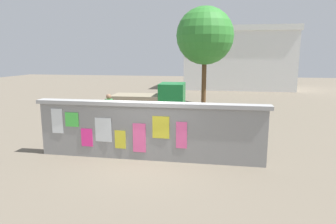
{
  "coord_description": "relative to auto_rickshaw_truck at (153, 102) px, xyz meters",
  "views": [
    {
      "loc": [
        2.16,
        -8.77,
        3.2
      ],
      "look_at": [
        0.4,
        1.15,
        1.3
      ],
      "focal_mm": 32.21,
      "sensor_mm": 36.0,
      "label": 1
    }
  ],
  "objects": [
    {
      "name": "ground",
      "position": [
        1.21,
        2.21,
        -0.9
      ],
      "size": [
        60.0,
        60.0,
        0.0
      ],
      "primitive_type": "plane",
      "color": "#6B6051"
    },
    {
      "name": "poster_wall",
      "position": [
        1.2,
        -5.79,
        0.03
      ],
      "size": [
        7.24,
        0.42,
        1.81
      ],
      "color": "gray",
      "rests_on": "ground"
    },
    {
      "name": "auto_rickshaw_truck",
      "position": [
        0.0,
        0.0,
        0.0
      ],
      "size": [
        3.66,
        1.64,
        1.85
      ],
      "color": "black",
      "rests_on": "ground"
    },
    {
      "name": "motorcycle",
      "position": [
        -1.12,
        -4.48,
        -0.44
      ],
      "size": [
        1.89,
        0.63,
        0.87
      ],
      "color": "black",
      "rests_on": "ground"
    },
    {
      "name": "bicycle_near",
      "position": [
        2.6,
        -2.51,
        -0.54
      ],
      "size": [
        1.71,
        0.44,
        0.95
      ],
      "color": "black",
      "rests_on": "ground"
    },
    {
      "name": "bicycle_far",
      "position": [
        3.26,
        -4.74,
        -0.54
      ],
      "size": [
        1.7,
        0.44,
        0.95
      ],
      "color": "black",
      "rests_on": "ground"
    },
    {
      "name": "person_walking",
      "position": [
        0.89,
        -4.5,
        0.09
      ],
      "size": [
        0.42,
        0.42,
        1.62
      ],
      "color": "#338CBF",
      "rests_on": "ground"
    },
    {
      "name": "person_bystander",
      "position": [
        -1.24,
        -2.75,
        0.09
      ],
      "size": [
        0.44,
        0.44,
        1.62
      ],
      "color": "#D83F72",
      "rests_on": "ground"
    },
    {
      "name": "tree_roadside",
      "position": [
        2.26,
        4.93,
        3.49
      ],
      "size": [
        3.6,
        3.6,
        6.2
      ],
      "color": "brown",
      "rests_on": "ground"
    },
    {
      "name": "building_background",
      "position": [
        4.9,
        16.03,
        2.03
      ],
      "size": [
        10.29,
        5.95,
        5.82
      ],
      "color": "white",
      "rests_on": "ground"
    }
  ]
}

